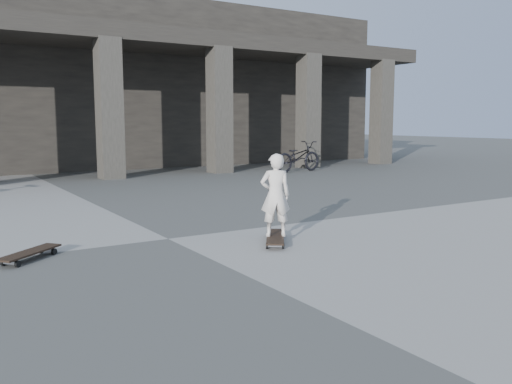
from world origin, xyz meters
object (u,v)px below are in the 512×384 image
longboard (275,237)px  child (275,195)px  bicycle (298,157)px  skateboard_spare (30,253)px

longboard → child: (-0.00, 0.00, 0.58)m
longboard → bicycle: (6.47, 8.32, 0.42)m
longboard → child: size_ratio=0.85×
child → bicycle: 10.54m
longboard → bicycle: bicycle is taller
child → bicycle: size_ratio=0.59×
child → bicycle: child is taller
longboard → bicycle: bearing=-3.8°
child → longboard: bearing=-156.3°
longboard → skateboard_spare: bearing=109.4°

